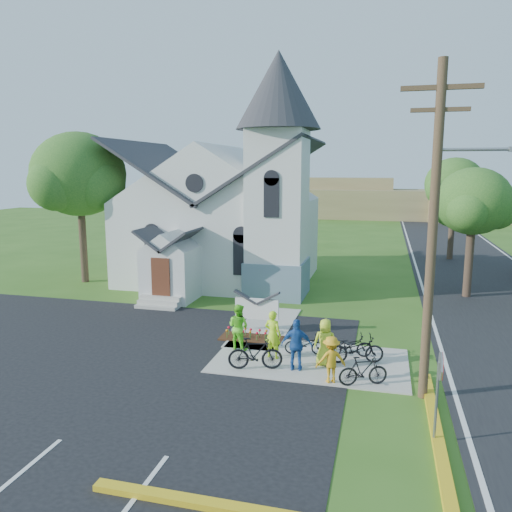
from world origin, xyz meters
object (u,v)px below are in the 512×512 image
(bike_3, at_px, (363,371))
(bike_4, at_px, (356,349))
(cyclist_2, at_px, (297,345))
(cyclist_3, at_px, (331,359))
(cyclist_0, at_px, (273,334))
(bike_2, at_px, (349,345))
(church_sign, at_px, (257,309))
(cyclist_4, at_px, (325,342))
(utility_pole, at_px, (435,223))
(bike_0, at_px, (305,344))
(stop_sign, at_px, (439,378))
(cyclist_1, at_px, (238,327))
(bike_1, at_px, (255,353))

(bike_3, bearing_deg, bike_4, -12.38)
(cyclist_2, distance_m, cyclist_3, 1.44)
(cyclist_0, xyz_separation_m, cyclist_2, (1.05, -0.92, 0.02))
(bike_4, bearing_deg, bike_2, 12.96)
(church_sign, bearing_deg, cyclist_4, -42.78)
(bike_4, bearing_deg, utility_pole, -149.62)
(utility_pole, relative_size, bike_3, 6.13)
(utility_pole, xyz_separation_m, bike_2, (-2.51, 2.71, -4.91))
(bike_0, xyz_separation_m, cyclist_4, (0.85, -0.87, 0.45))
(stop_sign, relative_size, cyclist_0, 1.38)
(cyclist_3, bearing_deg, cyclist_1, -51.47)
(church_sign, distance_m, utility_pole, 9.18)
(cyclist_2, relative_size, bike_4, 0.93)
(bike_0, height_order, cyclist_2, cyclist_2)
(cyclist_0, height_order, bike_3, cyclist_0)
(bike_3, bearing_deg, cyclist_2, 51.02)
(cyclist_1, distance_m, bike_4, 4.54)
(bike_1, bearing_deg, church_sign, -1.31)
(church_sign, relative_size, cyclist_2, 1.20)
(church_sign, xyz_separation_m, bike_0, (2.42, -2.16, -0.58))
(bike_2, xyz_separation_m, cyclist_4, (-0.78, -1.04, 0.41))
(utility_pole, height_order, bike_3, utility_pole)
(bike_3, bearing_deg, bike_1, 61.72)
(stop_sign, relative_size, bike_2, 1.47)
(bike_1, relative_size, bike_2, 1.13)
(cyclist_0, bearing_deg, cyclist_1, -5.93)
(stop_sign, height_order, bike_1, stop_sign)
(cyclist_4, bearing_deg, utility_pole, 151.13)
(bike_4, bearing_deg, cyclist_1, 70.76)
(utility_pole, bearing_deg, cyclist_0, 159.93)
(church_sign, height_order, cyclist_1, cyclist_1)
(bike_3, bearing_deg, cyclist_1, 43.52)
(bike_3, xyz_separation_m, cyclist_4, (-1.39, 1.37, 0.36))
(stop_sign, bearing_deg, church_sign, 131.88)
(utility_pole, xyz_separation_m, cyclist_4, (-3.29, 1.67, -4.50))
(bike_3, relative_size, bike_4, 0.83)
(utility_pole, height_order, bike_4, utility_pole)
(stop_sign, bearing_deg, cyclist_2, 139.08)
(cyclist_3, height_order, cyclist_4, cyclist_4)
(cyclist_0, bearing_deg, utility_pole, 174.94)
(cyclist_1, bearing_deg, cyclist_4, -174.45)
(cyclist_3, bearing_deg, cyclist_2, -50.48)
(cyclist_2, bearing_deg, utility_pole, 162.02)
(church_sign, height_order, utility_pole, utility_pole)
(bike_1, relative_size, cyclist_4, 1.12)
(cyclist_1, bearing_deg, bike_0, -159.96)
(church_sign, relative_size, bike_3, 1.35)
(bike_0, height_order, cyclist_1, cyclist_1)
(utility_pole, distance_m, cyclist_4, 5.82)
(cyclist_1, relative_size, bike_2, 1.06)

